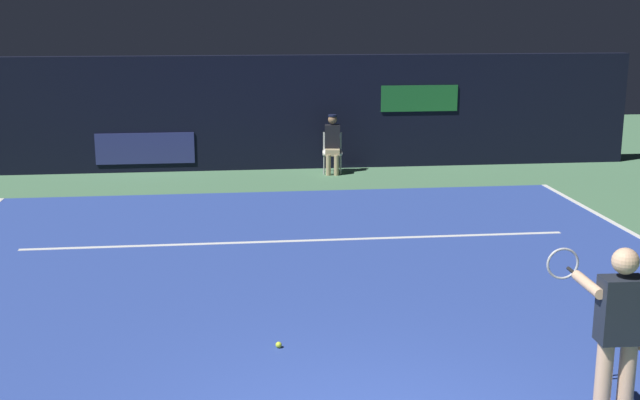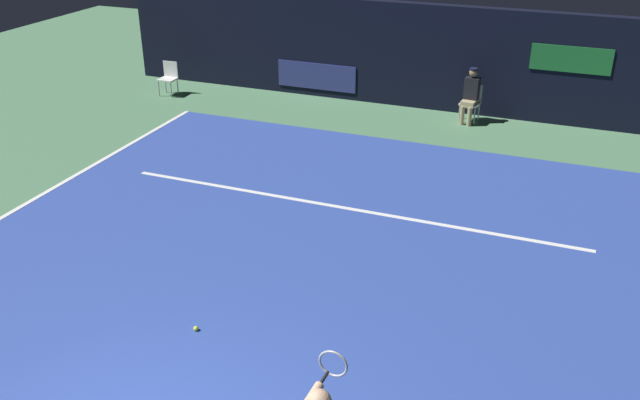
{
  "view_description": "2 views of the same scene",
  "coord_description": "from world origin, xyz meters",
  "views": [
    {
      "loc": [
        -1.12,
        -5.87,
        3.61
      ],
      "look_at": [
        0.26,
        6.02,
        0.81
      ],
      "focal_mm": 45.92,
      "sensor_mm": 36.0,
      "label": 1
    },
    {
      "loc": [
        3.68,
        -3.96,
        5.65
      ],
      "look_at": [
        0.09,
        5.2,
        0.83
      ],
      "focal_mm": 38.7,
      "sensor_mm": 36.0,
      "label": 2
    }
  ],
  "objects": [
    {
      "name": "line_sideline_right",
      "position": [
        -5.49,
        4.63,
        0.01
      ],
      "size": [
        0.1,
        11.27,
        0.01
      ],
      "primitive_type": "cube",
      "color": "white",
      "rests_on": "court_surface"
    },
    {
      "name": "court_surface",
      "position": [
        0.0,
        4.63,
        0.01
      ],
      "size": [
        11.09,
        11.27,
        0.01
      ],
      "primitive_type": "cube",
      "color": "#2D479E",
      "rests_on": "ground"
    },
    {
      "name": "courtside_chair_near",
      "position": [
        -6.69,
        11.37,
        0.5
      ],
      "size": [
        0.45,
        0.43,
        0.88
      ],
      "color": "white",
      "rests_on": "ground"
    },
    {
      "name": "back_wall",
      "position": [
        -0.0,
        12.83,
        1.3
      ],
      "size": [
        16.77,
        0.33,
        2.6
      ],
      "color": "black",
      "rests_on": "ground"
    },
    {
      "name": "line_judge_on_chair",
      "position": [
        1.25,
        12.09,
        0.69
      ],
      "size": [
        0.49,
        0.56,
        1.32
      ],
      "color": "white",
      "rests_on": "ground"
    },
    {
      "name": "tennis_ball",
      "position": [
        -0.61,
        2.43,
        0.05
      ],
      "size": [
        0.07,
        0.07,
        0.07
      ],
      "primitive_type": "sphere",
      "color": "#CCE033",
      "rests_on": "court_surface"
    },
    {
      "name": "line_service",
      "position": [
        0.0,
        6.6,
        0.01
      ],
      "size": [
        8.65,
        0.1,
        0.01
      ],
      "primitive_type": "cube",
      "color": "white",
      "rests_on": "court_surface"
    },
    {
      "name": "ground_plane",
      "position": [
        0.0,
        4.63,
        0.0
      ],
      "size": [
        33.43,
        33.43,
        0.0
      ],
      "primitive_type": "plane",
      "color": "#4C7A56"
    }
  ]
}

